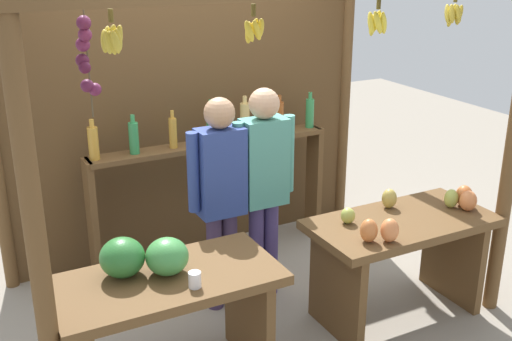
# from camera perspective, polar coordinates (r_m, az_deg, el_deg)

# --- Properties ---
(ground_plane) EXTENTS (12.00, 12.00, 0.00)m
(ground_plane) POSITION_cam_1_polar(r_m,az_deg,el_deg) (4.82, -1.08, -11.25)
(ground_plane) COLOR gray
(ground_plane) RESTS_ON ground
(market_stall) EXTENTS (3.18, 2.04, 2.36)m
(market_stall) POSITION_cam_1_polar(r_m,az_deg,el_deg) (4.66, -3.71, 6.00)
(market_stall) COLOR brown
(market_stall) RESTS_ON ground
(fruit_counter_left) EXTENTS (1.29, 0.64, 0.97)m
(fruit_counter_left) POSITION_cam_1_polar(r_m,az_deg,el_deg) (3.67, -8.45, -11.38)
(fruit_counter_left) COLOR brown
(fruit_counter_left) RESTS_ON ground
(fruit_counter_right) EXTENTS (1.29, 0.64, 0.90)m
(fruit_counter_right) POSITION_cam_1_polar(r_m,az_deg,el_deg) (4.44, 13.12, -6.44)
(fruit_counter_right) COLOR brown
(fruit_counter_right) RESTS_ON ground
(bottle_shelf_unit) EXTENTS (2.04, 0.22, 1.35)m
(bottle_shelf_unit) POSITION_cam_1_polar(r_m,az_deg,el_deg) (5.10, -4.04, 0.61)
(bottle_shelf_unit) COLOR brown
(bottle_shelf_unit) RESTS_ON ground
(vendor_man) EXTENTS (0.48, 0.21, 1.56)m
(vendor_man) POSITION_cam_1_polar(r_m,az_deg,el_deg) (4.30, -3.21, -1.51)
(vendor_man) COLOR #413152
(vendor_man) RESTS_ON ground
(vendor_woman) EXTENTS (0.48, 0.21, 1.58)m
(vendor_woman) POSITION_cam_1_polar(r_m,az_deg,el_deg) (4.43, 0.72, -0.55)
(vendor_woman) COLOR #463973
(vendor_woman) RESTS_ON ground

